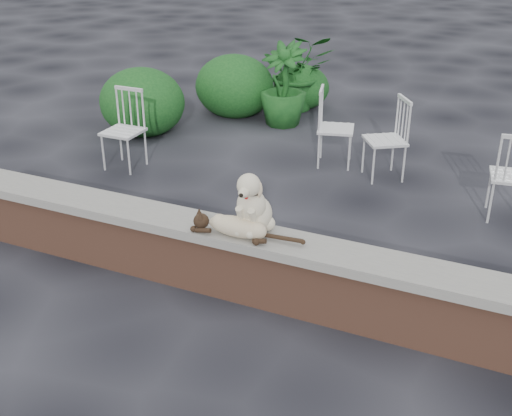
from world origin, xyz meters
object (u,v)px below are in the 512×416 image
at_px(cat, 237,226).
at_px(chair_e, 336,127).
at_px(potted_plant_a, 298,71).
at_px(chair_a, 123,130).
at_px(dog, 255,200).
at_px(chair_d, 385,139).
at_px(potted_plant_b, 283,84).

distance_m(cat, chair_e, 3.14).
distance_m(cat, potted_plant_a, 5.29).
relative_size(chair_a, potted_plant_a, 0.81).
relative_size(dog, potted_plant_a, 0.45).
distance_m(chair_d, potted_plant_a, 2.83).
bearing_deg(potted_plant_b, potted_plant_a, 95.70).
bearing_deg(potted_plant_b, cat, -72.32).
bearing_deg(chair_a, potted_plant_b, 63.65).
bearing_deg(potted_plant_a, chair_a, -108.31).
xyz_separation_m(cat, chair_d, (0.42, 2.97, -0.20)).
xyz_separation_m(dog, chair_e, (-0.29, 2.98, -0.37)).
bearing_deg(cat, dog, 60.69).
relative_size(chair_d, potted_plant_b, 0.80).
bearing_deg(chair_d, dog, -40.80).
xyz_separation_m(dog, cat, (-0.08, -0.15, -0.17)).
bearing_deg(potted_plant_b, chair_e, -45.14).
bearing_deg(chair_a, cat, -39.55).
bearing_deg(chair_d, potted_plant_a, -172.32).
distance_m(chair_d, chair_a, 3.06).
bearing_deg(potted_plant_a, chair_e, -57.74).
distance_m(dog, potted_plant_a, 5.17).
relative_size(cat, potted_plant_b, 0.91).
bearing_deg(dog, chair_a, 142.98).
relative_size(cat, potted_plant_a, 0.91).
relative_size(dog, chair_a, 0.56).
distance_m(dog, potted_plant_b, 4.39).
xyz_separation_m(dog, potted_plant_b, (-1.45, 4.14, -0.26)).
bearing_deg(chair_e, dog, 171.21).
bearing_deg(potted_plant_b, chair_a, -115.63).
height_order(chair_d, potted_plant_b, potted_plant_b).
bearing_deg(potted_plant_a, dog, -72.80).
height_order(chair_a, potted_plant_a, potted_plant_a).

